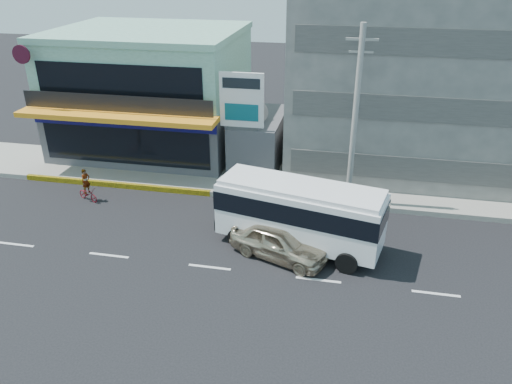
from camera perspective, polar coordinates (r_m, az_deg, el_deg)
ground at (r=23.32m, az=-5.32°, el=-8.55°), size 120.00×120.00×0.00m
sidewalk at (r=30.72m, az=8.66°, el=0.65°), size 70.00×5.00×0.30m
shop_building at (r=36.27m, az=-11.74°, el=10.89°), size 12.40×11.70×8.00m
concrete_building at (r=34.12m, az=18.72°, el=14.33°), size 16.00×12.00×14.00m
gap_structure at (r=32.91m, az=0.38°, el=5.75°), size 3.00×6.00×3.50m
satellite_dish at (r=31.38m, az=0.03°, el=8.25°), size 1.50×1.50×0.15m
billboard at (r=29.40m, az=-1.63°, el=9.75°), size 2.60×0.18×6.90m
utility_pole_near at (r=26.93m, az=11.24°, el=8.19°), size 1.60×0.30×10.00m
minibus at (r=23.83m, az=5.04°, el=-2.12°), size 8.30×4.18×3.33m
sedan at (r=23.53m, az=2.68°, el=-5.72°), size 5.18×3.53×1.64m
motorcycle_rider at (r=30.36m, az=-18.71°, el=0.19°), size 1.60×1.09×1.95m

